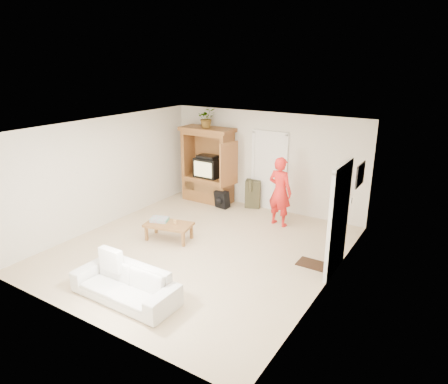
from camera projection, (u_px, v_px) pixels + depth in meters
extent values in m
plane|color=tan|center=(200.00, 248.00, 8.57)|extent=(6.00, 6.00, 0.00)
plane|color=white|center=(198.00, 128.00, 7.75)|extent=(6.00, 6.00, 0.00)
plane|color=silver|center=(265.00, 161.00, 10.57)|extent=(5.50, 0.00, 5.50)
plane|color=silver|center=(78.00, 246.00, 5.75)|extent=(5.50, 0.00, 5.50)
plane|color=silver|center=(106.00, 172.00, 9.55)|extent=(0.00, 6.00, 6.00)
plane|color=silver|center=(331.00, 218.00, 6.78)|extent=(0.00, 6.00, 6.00)
cube|color=brown|center=(208.00, 189.00, 11.40)|extent=(1.40, 0.60, 0.70)
cube|color=brown|center=(189.00, 154.00, 11.43)|extent=(0.10, 0.60, 1.20)
cube|color=brown|center=(227.00, 159.00, 10.77)|extent=(0.10, 0.60, 1.20)
cube|color=brown|center=(213.00, 154.00, 11.32)|extent=(1.40, 0.06, 1.20)
cube|color=brown|center=(207.00, 133.00, 10.89)|extent=(1.40, 0.60, 0.10)
cube|color=brown|center=(207.00, 129.00, 10.86)|extent=(1.52, 0.68, 0.10)
cube|color=brown|center=(229.00, 165.00, 10.23)|extent=(0.16, 0.67, 1.15)
cube|color=black|center=(208.00, 167.00, 11.22)|extent=(0.70, 0.52, 0.55)
cube|color=tan|center=(203.00, 169.00, 11.01)|extent=(0.58, 0.02, 0.42)
cube|color=black|center=(208.00, 157.00, 11.10)|extent=(0.55, 0.35, 0.08)
cube|color=brown|center=(202.00, 188.00, 11.14)|extent=(1.19, 0.03, 0.25)
cube|color=white|center=(269.00, 172.00, 10.56)|extent=(0.85, 0.05, 2.04)
cube|color=black|center=(339.00, 221.00, 7.36)|extent=(0.05, 0.90, 2.04)
cube|color=black|center=(360.00, 175.00, 8.22)|extent=(0.03, 0.60, 0.48)
cube|color=#382316|center=(313.00, 264.00, 7.89)|extent=(0.60, 0.40, 0.02)
imported|color=#4C7238|center=(207.00, 118.00, 10.75)|extent=(0.63, 0.62, 0.53)
imported|color=red|center=(280.00, 192.00, 9.56)|extent=(0.68, 0.50, 1.70)
imported|color=silver|center=(125.00, 284.00, 6.69)|extent=(1.92, 0.76, 0.56)
cube|color=brown|center=(169.00, 225.00, 8.89)|extent=(1.13, 0.78, 0.06)
cube|color=brown|center=(146.00, 234.00, 8.90)|extent=(0.07, 0.07, 0.33)
cube|color=brown|center=(156.00, 226.00, 9.29)|extent=(0.07, 0.07, 0.33)
cube|color=brown|center=(183.00, 239.00, 8.62)|extent=(0.07, 0.07, 0.33)
cube|color=brown|center=(191.00, 232.00, 9.00)|extent=(0.07, 0.07, 0.33)
cube|color=#D9487A|center=(159.00, 219.00, 9.00)|extent=(0.46, 0.40, 0.08)
cylinder|color=tan|center=(175.00, 222.00, 8.83)|extent=(0.08, 0.08, 0.10)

